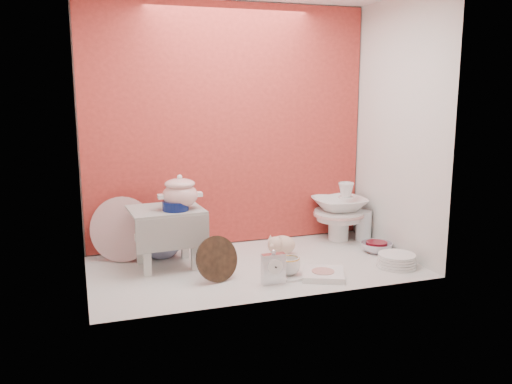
% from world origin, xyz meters
% --- Properties ---
extents(ground, '(1.80, 1.80, 0.00)m').
position_xyz_m(ground, '(0.00, 0.00, 0.00)').
color(ground, silver).
rests_on(ground, ground).
extents(niche_shell, '(1.86, 1.03, 1.53)m').
position_xyz_m(niche_shell, '(0.00, 0.18, 0.93)').
color(niche_shell, '#C73A31').
rests_on(niche_shell, ground).
extents(step_stool, '(0.41, 0.36, 0.33)m').
position_xyz_m(step_stool, '(-0.46, 0.16, 0.17)').
color(step_stool, silver).
rests_on(step_stool, ground).
extents(soup_tureen, '(0.24, 0.24, 0.19)m').
position_xyz_m(soup_tureen, '(-0.39, 0.11, 0.43)').
color(soup_tureen, white).
rests_on(soup_tureen, step_stool).
extents(cobalt_bowl, '(0.15, 0.15, 0.05)m').
position_xyz_m(cobalt_bowl, '(-0.42, 0.09, 0.36)').
color(cobalt_bowl, '#0B1753').
rests_on(cobalt_bowl, step_stool).
extents(floral_platter, '(0.39, 0.25, 0.37)m').
position_xyz_m(floral_platter, '(-0.69, 0.34, 0.19)').
color(floral_platter, white).
rests_on(floral_platter, ground).
extents(blue_white_vase, '(0.26, 0.26, 0.26)m').
position_xyz_m(blue_white_vase, '(-0.46, 0.34, 0.13)').
color(blue_white_vase, silver).
rests_on(blue_white_vase, ground).
extents(lacquer_tray, '(0.26, 0.15, 0.23)m').
position_xyz_m(lacquer_tray, '(-0.25, -0.16, 0.12)').
color(lacquer_tray, black).
rests_on(lacquer_tray, ground).
extents(mantel_clock, '(0.12, 0.04, 0.18)m').
position_xyz_m(mantel_clock, '(0.01, -0.29, 0.09)').
color(mantel_clock, silver).
rests_on(mantel_clock, ground).
extents(plush_pig, '(0.25, 0.21, 0.13)m').
position_xyz_m(plush_pig, '(0.22, 0.13, 0.06)').
color(plush_pig, beige).
rests_on(plush_pig, ground).
extents(teacup_saucer, '(0.23, 0.23, 0.01)m').
position_xyz_m(teacup_saucer, '(0.12, -0.22, 0.01)').
color(teacup_saucer, white).
rests_on(teacup_saucer, ground).
extents(gold_rim_teacup, '(0.14, 0.14, 0.10)m').
position_xyz_m(gold_rim_teacup, '(0.12, -0.22, 0.06)').
color(gold_rim_teacup, white).
rests_on(gold_rim_teacup, teacup_saucer).
extents(lattice_dish, '(0.29, 0.29, 0.03)m').
position_xyz_m(lattice_dish, '(0.29, -0.29, 0.02)').
color(lattice_dish, white).
rests_on(lattice_dish, ground).
extents(dinner_plate_stack, '(0.25, 0.25, 0.07)m').
position_xyz_m(dinner_plate_stack, '(0.76, -0.27, 0.04)').
color(dinner_plate_stack, white).
rests_on(dinner_plate_stack, ground).
extents(crystal_bowl, '(0.23, 0.23, 0.06)m').
position_xyz_m(crystal_bowl, '(0.79, 0.01, 0.03)').
color(crystal_bowl, silver).
rests_on(crystal_bowl, ground).
extents(clear_glass_vase, '(0.13, 0.13, 0.20)m').
position_xyz_m(clear_glass_vase, '(0.84, 0.25, 0.10)').
color(clear_glass_vase, silver).
rests_on(clear_glass_vase, ground).
extents(porcelain_tower, '(0.44, 0.44, 0.38)m').
position_xyz_m(porcelain_tower, '(0.69, 0.32, 0.19)').
color(porcelain_tower, white).
rests_on(porcelain_tower, ground).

